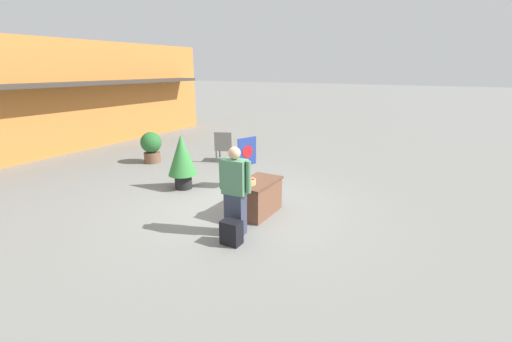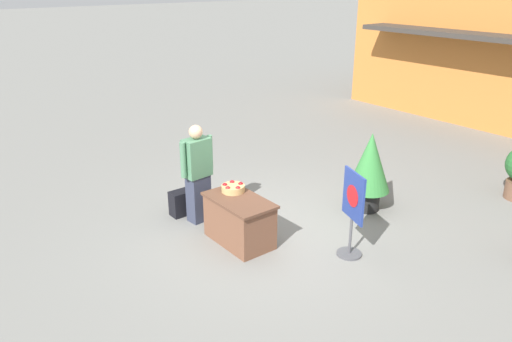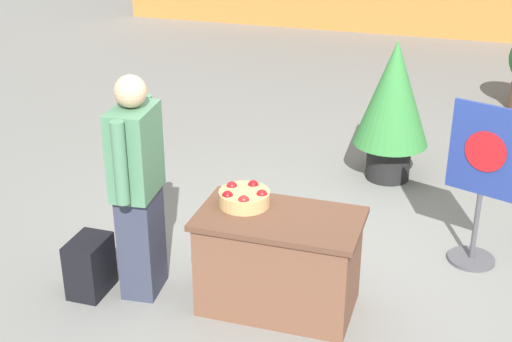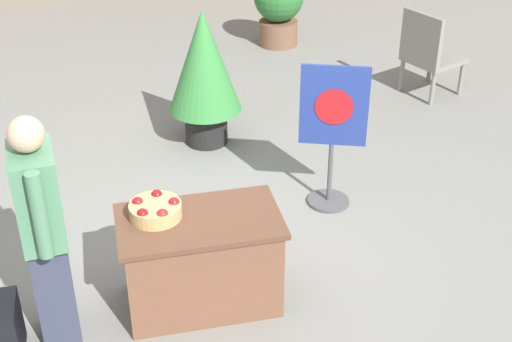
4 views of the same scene
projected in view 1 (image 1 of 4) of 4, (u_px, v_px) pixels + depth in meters
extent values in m
plane|color=slate|center=(234.00, 207.00, 7.40)|extent=(120.00, 120.00, 0.00)
cube|color=#C67533|center=(30.00, 95.00, 12.81)|extent=(13.42, 4.75, 3.84)
cube|color=#38332D|center=(74.00, 84.00, 11.34)|extent=(11.41, 0.90, 0.12)
cube|color=brown|center=(258.00, 198.00, 6.99)|extent=(1.04, 0.60, 0.66)
cube|color=brown|center=(258.00, 182.00, 6.89)|extent=(1.10, 0.64, 0.04)
cylinder|color=tan|center=(247.00, 182.00, 6.68)|extent=(0.35, 0.35, 0.10)
sphere|color=red|center=(250.00, 178.00, 6.78)|extent=(0.08, 0.08, 0.08)
sphere|color=#A30F14|center=(242.00, 179.00, 6.75)|extent=(0.08, 0.08, 0.08)
sphere|color=red|center=(241.00, 181.00, 6.61)|extent=(0.08, 0.08, 0.08)
sphere|color=#A30F14|center=(248.00, 182.00, 6.56)|extent=(0.08, 0.08, 0.08)
sphere|color=red|center=(253.00, 180.00, 6.64)|extent=(0.08, 0.08, 0.08)
cube|color=#33384C|center=(236.00, 214.00, 6.11)|extent=(0.27, 0.36, 0.78)
cube|color=#4C7F5B|center=(235.00, 177.00, 5.91)|extent=(0.30, 0.44, 0.61)
sphere|color=tan|center=(234.00, 153.00, 5.79)|extent=(0.22, 0.22, 0.22)
cylinder|color=#4C7F5B|center=(222.00, 173.00, 6.01)|extent=(0.09, 0.09, 0.56)
cylinder|color=#4C7F5B|center=(248.00, 177.00, 5.80)|extent=(0.09, 0.09, 0.56)
cube|color=black|center=(231.00, 232.00, 5.81)|extent=(0.24, 0.34, 0.42)
cylinder|color=#4C4C51|center=(247.00, 187.00, 8.63)|extent=(0.36, 0.36, 0.03)
cylinder|color=#4C4C51|center=(247.00, 176.00, 8.54)|extent=(0.04, 0.04, 0.55)
cube|color=navy|center=(247.00, 152.00, 8.36)|extent=(0.53, 0.22, 0.69)
cylinder|color=red|center=(248.00, 152.00, 8.35)|extent=(0.29, 0.11, 0.31)
cylinder|color=gray|center=(220.00, 153.00, 11.30)|extent=(0.05, 0.05, 0.38)
cylinder|color=gray|center=(234.00, 154.00, 11.24)|extent=(0.05, 0.05, 0.38)
cylinder|color=gray|center=(216.00, 157.00, 10.85)|extent=(0.05, 0.05, 0.38)
cylinder|color=gray|center=(231.00, 157.00, 10.79)|extent=(0.05, 0.05, 0.38)
cube|color=gray|center=(225.00, 148.00, 10.98)|extent=(0.72, 0.72, 0.06)
cube|color=gray|center=(223.00, 141.00, 10.66)|extent=(0.27, 0.53, 0.54)
cylinder|color=brown|center=(152.00, 157.00, 10.87)|extent=(0.51, 0.51, 0.32)
sphere|color=#28662D|center=(151.00, 142.00, 10.73)|extent=(0.65, 0.65, 0.65)
cylinder|color=black|center=(183.00, 181.00, 8.52)|extent=(0.42, 0.42, 0.36)
cone|color=#337A38|center=(182.00, 155.00, 8.32)|extent=(0.71, 0.71, 1.00)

